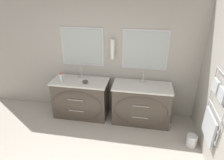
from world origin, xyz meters
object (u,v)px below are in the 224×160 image
at_px(vanity_left, 81,99).
at_px(waste_bin, 191,140).
at_px(toiletry_bottle, 61,78).
at_px(amenity_bowl, 85,82).
at_px(vanity_right, 141,104).

height_order(vanity_left, waste_bin, vanity_left).
distance_m(toiletry_bottle, amenity_bowl, 0.52).
distance_m(toiletry_bottle, waste_bin, 2.80).
bearing_deg(waste_bin, toiletry_bottle, 169.20).
xyz_separation_m(vanity_right, toiletry_bottle, (-1.68, -0.06, 0.50)).
xyz_separation_m(toiletry_bottle, amenity_bowl, (0.52, 0.00, -0.05)).
bearing_deg(amenity_bowl, waste_bin, -13.44).
relative_size(vanity_left, amenity_bowl, 10.09).
distance_m(vanity_right, waste_bin, 1.15).
distance_m(vanity_left, toiletry_bottle, 0.63).
relative_size(vanity_right, amenity_bowl, 10.09).
relative_size(vanity_left, toiletry_bottle, 6.51).
bearing_deg(amenity_bowl, toiletry_bottle, -179.77).
bearing_deg(vanity_right, toiletry_bottle, -178.06).
relative_size(toiletry_bottle, amenity_bowl, 1.55).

